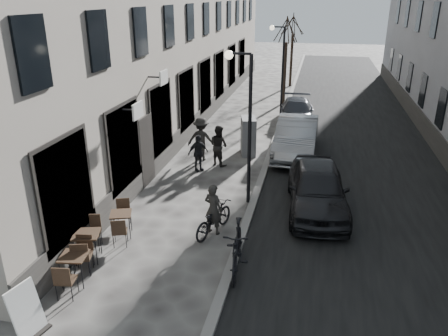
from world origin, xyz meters
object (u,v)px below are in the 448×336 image
at_px(tree_near, 287,29).
at_px(moped, 237,248).
at_px(sign_board, 28,315).
at_px(bicycle, 213,218).
at_px(bistro_set_b, 87,244).
at_px(tree_far, 293,23).
at_px(car_far, 296,112).
at_px(pedestrian_mid, 201,139).
at_px(pedestrian_near, 219,145).
at_px(bistro_set_a, 75,266).
at_px(car_mid, 296,137).
at_px(streetlamp_near, 245,113).
at_px(pedestrian_far, 198,153).
at_px(streetlamp_far, 280,61).
at_px(car_near, 317,188).
at_px(bistro_set_c, 122,222).
at_px(utility_cabinet, 248,136).

xyz_separation_m(tree_near, moped, (0.45, -19.00, -4.01)).
height_order(sign_board, bicycle, sign_board).
distance_m(tree_near, moped, 19.42).
bearing_deg(bicycle, bistro_set_b, 54.84).
distance_m(tree_far, sign_board, 28.72).
xyz_separation_m(tree_near, car_far, (1.10, -4.60, -4.02)).
bearing_deg(pedestrian_mid, pedestrian_near, 151.42).
relative_size(bistro_set_a, bistro_set_b, 0.95).
distance_m(tree_far, car_far, 11.39).
bearing_deg(tree_near, car_mid, -81.88).
height_order(streetlamp_near, tree_near, tree_near).
bearing_deg(pedestrian_near, bistro_set_a, 110.46).
bearing_deg(moped, pedestrian_far, 108.14).
xyz_separation_m(tree_far, moped, (0.45, -25.00, -4.01)).
xyz_separation_m(streetlamp_far, car_far, (1.17, -1.60, -2.51)).
bearing_deg(bistro_set_a, streetlamp_near, 49.78).
height_order(bistro_set_b, car_near, car_near).
relative_size(pedestrian_near, car_far, 0.38).
height_order(streetlamp_far, tree_near, tree_near).
bearing_deg(car_far, car_mid, -89.66).
height_order(streetlamp_far, bicycle, streetlamp_far).
bearing_deg(tree_near, bicycle, -91.93).
distance_m(tree_far, pedestrian_far, 19.11).
bearing_deg(car_mid, bistro_set_b, -116.20).
bearing_deg(car_near, bistro_set_a, -142.42).
height_order(streetlamp_far, moped, streetlamp_far).
height_order(pedestrian_near, pedestrian_far, pedestrian_near).
bearing_deg(car_far, sign_board, -107.19).
distance_m(pedestrian_near, car_near, 5.29).
distance_m(bicycle, pedestrian_far, 5.06).
bearing_deg(streetlamp_near, car_far, 83.57).
distance_m(tree_near, car_far, 6.21).
relative_size(bistro_set_a, pedestrian_near, 0.93).
bearing_deg(pedestrian_far, bicycle, -112.80).
bearing_deg(tree_far, bistro_set_a, -97.24).
distance_m(bistro_set_c, car_far, 14.09).
bearing_deg(pedestrian_mid, tree_near, -104.74).
height_order(car_near, moped, car_near).
bearing_deg(car_mid, pedestrian_near, -146.93).
xyz_separation_m(sign_board, car_near, (5.77, 7.11, 0.31)).
bearing_deg(pedestrian_near, streetlamp_near, 147.73).
xyz_separation_m(streetlamp_near, bistro_set_a, (-3.28, -5.37, -2.69)).
relative_size(bistro_set_c, car_mid, 0.31).
distance_m(car_near, moped, 4.36).
bearing_deg(pedestrian_near, car_far, -79.88).
height_order(bistro_set_a, car_mid, car_mid).
bearing_deg(tree_far, utility_cabinet, -92.49).
height_order(bistro_set_b, bicycle, bicycle).
height_order(bistro_set_c, car_far, car_far).
bearing_deg(bicycle, pedestrian_mid, -52.71).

